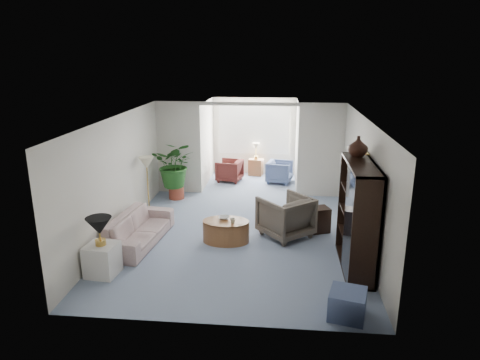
# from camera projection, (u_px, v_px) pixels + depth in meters

# --- Properties ---
(floor) EXTENTS (6.00, 6.00, 0.00)m
(floor) POSITION_uv_depth(u_px,v_px,m) (237.00, 239.00, 9.09)
(floor) COLOR #8495AE
(floor) RESTS_ON ground
(sunroom_floor) EXTENTS (2.60, 2.60, 0.00)m
(sunroom_floor) POSITION_uv_depth(u_px,v_px,m) (251.00, 183.00, 13.00)
(sunroom_floor) COLOR #8495AE
(sunroom_floor) RESTS_ON ground
(back_pier_left) EXTENTS (1.20, 0.12, 2.50)m
(back_pier_left) POSITION_uv_depth(u_px,v_px,m) (179.00, 148.00, 11.78)
(back_pier_left) COLOR beige
(back_pier_left) RESTS_ON ground
(back_pier_right) EXTENTS (1.20, 0.12, 2.50)m
(back_pier_right) POSITION_uv_depth(u_px,v_px,m) (321.00, 151.00, 11.43)
(back_pier_right) COLOR beige
(back_pier_right) RESTS_ON ground
(back_header) EXTENTS (2.60, 0.12, 0.10)m
(back_header) POSITION_uv_depth(u_px,v_px,m) (249.00, 104.00, 11.26)
(back_header) COLOR beige
(back_header) RESTS_ON back_pier_left
(window_pane) EXTENTS (2.20, 0.02, 1.50)m
(window_pane) POSITION_uv_depth(u_px,v_px,m) (254.00, 130.00, 13.64)
(window_pane) COLOR white
(window_blinds) EXTENTS (2.20, 0.02, 1.50)m
(window_blinds) POSITION_uv_depth(u_px,v_px,m) (254.00, 130.00, 13.61)
(window_blinds) COLOR white
(framed_picture) EXTENTS (0.04, 0.50, 0.40)m
(framed_picture) POSITION_uv_depth(u_px,v_px,m) (365.00, 164.00, 8.29)
(framed_picture) COLOR #B6AE91
(sofa) EXTENTS (1.00, 2.12, 0.60)m
(sofa) POSITION_uv_depth(u_px,v_px,m) (138.00, 229.00, 8.82)
(sofa) COLOR beige
(sofa) RESTS_ON ground
(end_table) EXTENTS (0.56, 0.56, 0.56)m
(end_table) POSITION_uv_depth(u_px,v_px,m) (102.00, 260.00, 7.56)
(end_table) COLOR silver
(end_table) RESTS_ON ground
(table_lamp) EXTENTS (0.44, 0.44, 0.30)m
(table_lamp) POSITION_uv_depth(u_px,v_px,m) (99.00, 226.00, 7.38)
(table_lamp) COLOR black
(table_lamp) RESTS_ON end_table
(floor_lamp) EXTENTS (0.36, 0.36, 0.28)m
(floor_lamp) POSITION_uv_depth(u_px,v_px,m) (146.00, 163.00, 10.21)
(floor_lamp) COLOR #EFE7BE
(floor_lamp) RESTS_ON ground
(coffee_table) EXTENTS (1.03, 1.03, 0.45)m
(coffee_table) POSITION_uv_depth(u_px,v_px,m) (226.00, 231.00, 8.90)
(coffee_table) COLOR brown
(coffee_table) RESTS_ON ground
(coffee_bowl) EXTENTS (0.24, 0.24, 0.06)m
(coffee_bowl) POSITION_uv_depth(u_px,v_px,m) (224.00, 218.00, 8.93)
(coffee_bowl) COLOR beige
(coffee_bowl) RESTS_ON coffee_table
(coffee_cup) EXTENTS (0.11, 0.11, 0.10)m
(coffee_cup) POSITION_uv_depth(u_px,v_px,m) (233.00, 221.00, 8.71)
(coffee_cup) COLOR beige
(coffee_cup) RESTS_ON coffee_table
(wingback_chair) EXTENTS (1.33, 1.33, 0.87)m
(wingback_chair) POSITION_uv_depth(u_px,v_px,m) (286.00, 216.00, 9.12)
(wingback_chair) COLOR #5C5348
(wingback_chair) RESTS_ON ground
(side_table_dark) EXTENTS (0.55, 0.50, 0.54)m
(side_table_dark) POSITION_uv_depth(u_px,v_px,m) (318.00, 220.00, 9.39)
(side_table_dark) COLOR black
(side_table_dark) RESTS_ON ground
(entertainment_cabinet) EXTENTS (0.46, 1.74, 1.93)m
(entertainment_cabinet) POSITION_uv_depth(u_px,v_px,m) (358.00, 217.00, 7.64)
(entertainment_cabinet) COLOR black
(entertainment_cabinet) RESTS_ON ground
(cabinet_urn) EXTENTS (0.35, 0.35, 0.37)m
(cabinet_urn) POSITION_uv_depth(u_px,v_px,m) (358.00, 146.00, 7.80)
(cabinet_urn) COLOR black
(cabinet_urn) RESTS_ON entertainment_cabinet
(ottoman) EXTENTS (0.62, 0.62, 0.41)m
(ottoman) POSITION_uv_depth(u_px,v_px,m) (347.00, 304.00, 6.36)
(ottoman) COLOR slate
(ottoman) RESTS_ON ground
(plant_pot) EXTENTS (0.40, 0.40, 0.32)m
(plant_pot) POSITION_uv_depth(u_px,v_px,m) (176.00, 193.00, 11.56)
(plant_pot) COLOR #953E2B
(plant_pot) RESTS_ON ground
(house_plant) EXTENTS (1.10, 0.96, 1.23)m
(house_plant) POSITION_uv_depth(u_px,v_px,m) (175.00, 164.00, 11.34)
(house_plant) COLOR #21541D
(house_plant) RESTS_ON plant_pot
(sunroom_chair_blue) EXTENTS (0.83, 0.82, 0.65)m
(sunroom_chair_blue) POSITION_uv_depth(u_px,v_px,m) (280.00, 172.00, 12.93)
(sunroom_chair_blue) COLOR slate
(sunroom_chair_blue) RESTS_ON ground
(sunroom_chair_maroon) EXTENTS (0.84, 0.82, 0.65)m
(sunroom_chair_maroon) POSITION_uv_depth(u_px,v_px,m) (229.00, 171.00, 13.07)
(sunroom_chair_maroon) COLOR #541F1C
(sunroom_chair_maroon) RESTS_ON ground
(sunroom_table) EXTENTS (0.48, 0.41, 0.52)m
(sunroom_table) POSITION_uv_depth(u_px,v_px,m) (256.00, 167.00, 13.74)
(sunroom_table) COLOR brown
(sunroom_table) RESTS_ON ground
(shelf_clutter) EXTENTS (0.30, 0.59, 1.06)m
(shelf_clutter) POSITION_uv_depth(u_px,v_px,m) (359.00, 217.00, 7.26)
(shelf_clutter) COLOR #302A25
(shelf_clutter) RESTS_ON entertainment_cabinet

